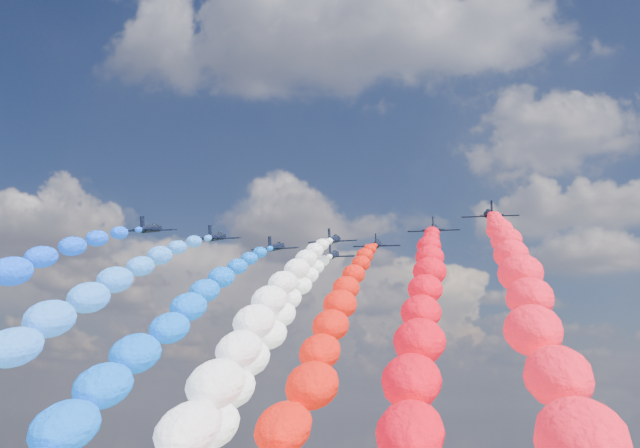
# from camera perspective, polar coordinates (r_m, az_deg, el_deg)

# --- Properties ---
(jet_0) EXTENTS (9.59, 12.71, 5.52)m
(jet_0) POSITION_cam_1_polar(r_m,az_deg,el_deg) (134.94, -12.57, -0.35)
(jet_0) COLOR black
(jet_1) EXTENTS (9.29, 12.50, 5.52)m
(jet_1) POSITION_cam_1_polar(r_m,az_deg,el_deg) (139.37, -7.75, -0.97)
(jet_1) COLOR black
(trail_1) EXTENTS (5.58, 98.88, 47.67)m
(trail_1) POSITION_cam_1_polar(r_m,az_deg,el_deg) (88.89, -18.42, -7.93)
(trail_1) COLOR blue
(jet_2) EXTENTS (9.51, 12.66, 5.52)m
(jet_2) POSITION_cam_1_polar(r_m,az_deg,el_deg) (147.23, -3.31, -1.74)
(jet_2) COLOR black
(trail_2) EXTENTS (5.58, 98.88, 47.67)m
(trail_2) POSITION_cam_1_polar(r_m,az_deg,el_deg) (95.11, -10.75, -8.69)
(trail_2) COLOR blue
(jet_3) EXTENTS (9.21, 12.45, 5.52)m
(jet_3) POSITION_cam_1_polar(r_m,az_deg,el_deg) (140.46, 1.02, -1.18)
(jet_3) COLOR black
(trail_3) EXTENTS (5.58, 98.88, 47.67)m
(trail_3) POSITION_cam_1_polar(r_m,az_deg,el_deg) (87.05, -4.35, -8.47)
(trail_3) COLOR white
(jet_4) EXTENTS (9.04, 12.32, 5.52)m
(jet_4) POSITION_cam_1_polar(r_m,az_deg,el_deg) (154.94, 1.00, -2.34)
(jet_4) COLOR black
(trail_4) EXTENTS (5.58, 98.88, 47.67)m
(trail_4) POSITION_cam_1_polar(r_m,az_deg,el_deg) (101.75, -3.61, -9.19)
(trail_4) COLOR white
(jet_5) EXTENTS (9.51, 12.66, 5.52)m
(jet_5) POSITION_cam_1_polar(r_m,az_deg,el_deg) (144.90, 4.29, -1.53)
(jet_5) COLOR black
(trail_5) EXTENTS (5.58, 98.88, 47.67)m
(trail_5) POSITION_cam_1_polar(r_m,az_deg,el_deg) (90.97, 1.15, -8.71)
(trail_5) COLOR red
(jet_6) EXTENTS (8.96, 12.27, 5.52)m
(jet_6) POSITION_cam_1_polar(r_m,az_deg,el_deg) (133.31, 8.52, -0.37)
(jet_6) COLOR black
(trail_6) EXTENTS (5.58, 98.88, 47.67)m
(trail_6) POSITION_cam_1_polar(r_m,az_deg,el_deg) (78.77, 7.89, -7.86)
(trail_6) COLOR red
(jet_7) EXTENTS (9.34, 12.54, 5.52)m
(jet_7) POSITION_cam_1_polar(r_m,az_deg,el_deg) (124.90, 12.58, 0.69)
(jet_7) COLOR black
(trail_7) EXTENTS (5.58, 98.88, 47.67)m
(trail_7) POSITION_cam_1_polar(r_m,az_deg,el_deg) (70.26, 15.11, -6.87)
(trail_7) COLOR #FA1226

